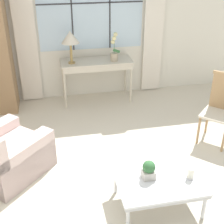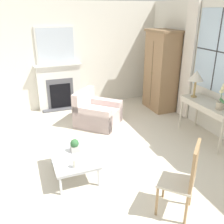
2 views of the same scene
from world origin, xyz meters
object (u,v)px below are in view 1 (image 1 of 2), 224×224
(potted_orchid, at_px, (114,51))
(pillar_candle, at_px, (191,173))
(table_lamp, at_px, (70,38))
(armchair_upholstered, at_px, (5,156))
(side_chair_wooden, at_px, (221,105))
(potted_plant_small, at_px, (149,170))
(console_table, at_px, (96,65))
(coffee_table, at_px, (159,182))

(potted_orchid, distance_m, pillar_candle, 2.96)
(table_lamp, relative_size, armchair_upholstered, 0.46)
(potted_orchid, height_order, side_chair_wooden, potted_orchid)
(potted_orchid, xyz_separation_m, potted_plant_small, (-0.20, -2.79, -0.51))
(potted_orchid, height_order, potted_plant_small, potted_orchid)
(table_lamp, height_order, pillar_candle, table_lamp)
(console_table, distance_m, potted_orchid, 0.43)
(table_lamp, xyz_separation_m, side_chair_wooden, (2.05, -1.69, -0.67))
(armchair_upholstered, xyz_separation_m, coffee_table, (1.76, -0.97, 0.06))
(coffee_table, bearing_deg, console_table, 94.47)
(table_lamp, relative_size, potted_orchid, 1.12)
(armchair_upholstered, bearing_deg, coffee_table, -28.83)
(armchair_upholstered, bearing_deg, potted_plant_small, -28.83)
(armchair_upholstered, distance_m, pillar_candle, 2.35)
(table_lamp, bearing_deg, console_table, 7.68)
(armchair_upholstered, height_order, side_chair_wooden, side_chair_wooden)
(armchair_upholstered, bearing_deg, potted_orchid, 45.47)
(potted_orchid, bearing_deg, table_lamp, 179.17)
(side_chair_wooden, bearing_deg, armchair_upholstered, -176.34)
(console_table, height_order, side_chair_wooden, side_chair_wooden)
(armchair_upholstered, bearing_deg, pillar_candle, -25.57)
(potted_orchid, height_order, pillar_candle, potted_orchid)
(coffee_table, distance_m, potted_plant_small, 0.19)
(armchair_upholstered, relative_size, coffee_table, 1.31)
(side_chair_wooden, xyz_separation_m, pillar_candle, (-1.01, -1.21, -0.16))
(table_lamp, bearing_deg, potted_orchid, -0.83)
(potted_orchid, relative_size, pillar_candle, 3.53)
(armchair_upholstered, xyz_separation_m, pillar_candle, (2.11, -1.01, 0.17))
(armchair_upholstered, relative_size, potted_plant_small, 5.67)
(potted_plant_small, bearing_deg, coffee_table, -28.93)
(pillar_candle, bearing_deg, coffee_table, 173.11)
(table_lamp, xyz_separation_m, pillar_candle, (1.04, -2.90, -0.83))
(table_lamp, distance_m, pillar_candle, 3.19)
(armchair_upholstered, bearing_deg, table_lamp, 60.52)
(console_table, xyz_separation_m, pillar_candle, (0.58, -2.96, -0.29))
(console_table, xyz_separation_m, table_lamp, (-0.46, -0.06, 0.55))
(potted_orchid, height_order, coffee_table, potted_orchid)
(potted_orchid, height_order, armchair_upholstered, potted_orchid)
(potted_orchid, xyz_separation_m, coffee_table, (-0.09, -2.85, -0.66))
(potted_plant_small, height_order, pillar_candle, potted_plant_small)
(armchair_upholstered, relative_size, side_chair_wooden, 1.18)
(console_table, distance_m, armchair_upholstered, 2.52)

